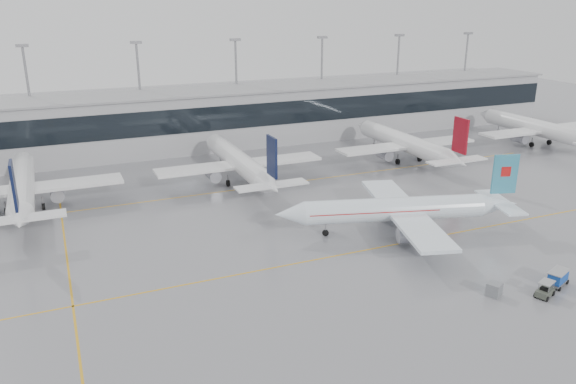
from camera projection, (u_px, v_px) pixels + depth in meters
name	position (u px, v px, depth m)	size (l,w,h in m)	color
ground	(325.00, 258.00, 70.68)	(320.00, 320.00, 0.00)	gray
taxi_line_main	(325.00, 258.00, 70.68)	(120.00, 0.25, 0.01)	orange
taxi_line_north	(247.00, 188.00, 96.77)	(120.00, 0.25, 0.01)	orange
taxi_line_cross	(66.00, 251.00, 72.55)	(0.25, 60.00, 0.01)	orange
terminal	(198.00, 120.00, 122.65)	(180.00, 15.00, 12.00)	#A0A0A4
terminal_glass	(207.00, 119.00, 115.60)	(180.00, 0.20, 5.00)	black
terminal_roof	(197.00, 91.00, 120.64)	(182.00, 16.00, 0.40)	gray
light_masts	(190.00, 82.00, 125.49)	(156.40, 1.00, 22.60)	gray
air_canada_jet	(403.00, 209.00, 77.50)	(34.19, 27.42, 10.70)	white
parked_jet_b	(22.00, 187.00, 85.73)	(29.64, 36.96, 11.72)	white
parked_jet_c	(240.00, 162.00, 98.78)	(29.64, 36.96, 11.72)	white
parked_jet_d	(406.00, 143.00, 111.82)	(29.64, 36.96, 11.72)	white
parked_jet_e	(538.00, 128.00, 124.86)	(29.64, 36.96, 11.72)	white
baggage_tug	(545.00, 291.00, 61.28)	(3.58, 2.25, 1.72)	#3E4339
baggage_cart	(558.00, 277.00, 63.55)	(3.34, 2.61, 1.83)	gray
gse_unit	(494.00, 289.00, 61.43)	(1.51, 1.40, 1.51)	slate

